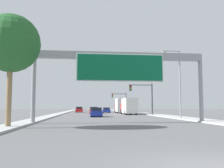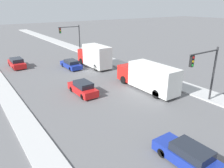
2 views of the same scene
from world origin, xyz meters
The scene contains 9 objects.
sidewalk_right centered at (9.50, 60.00, 0.07)m, with size 3.00×120.00×0.15m.
car_mid_center centered at (-5.25, 63.41, 0.72)m, with size 1.87×4.79×1.54m.
car_far_center centered at (1.75, 57.91, 0.65)m, with size 1.80×4.67×1.36m.
car_far_right centered at (-1.75, 47.27, 0.72)m, with size 1.71×4.42×1.53m.
car_near_center centered at (-1.75, 33.01, 0.68)m, with size 1.77×4.60×1.44m.
truck_box_primary centered at (5.25, 56.35, 1.81)m, with size 2.34×7.26×3.60m.
truck_box_secondary centered at (5.25, 44.03, 1.64)m, with size 2.33×8.71×3.22m.
traffic_light_near_intersection centered at (7.06, 38.00, 3.90)m, with size 4.38×0.32×5.75m.
traffic_light_mid_block centered at (6.98, 68.00, 3.88)m, with size 4.59×0.32×5.69m.
Camera 2 is at (-12.23, 26.47, 9.69)m, focal length 35.00 mm.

